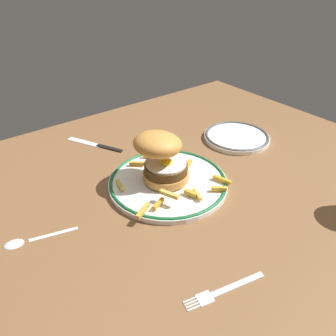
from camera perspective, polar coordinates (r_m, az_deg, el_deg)
name	(u,v)px	position (r cm, az deg, el deg)	size (l,w,h in cm)	color
ground_plane	(179,184)	(77.80, 1.99, -2.92)	(116.60, 91.09, 4.00)	brown
dinner_plate	(168,182)	(73.81, 0.00, -2.44)	(27.31, 27.31, 1.60)	white
burger	(161,156)	(70.55, -1.17, 2.19)	(14.04, 13.65, 12.04)	#CB8940
fries_pile	(172,182)	(71.26, 0.64, -2.54)	(23.36, 23.53, 2.53)	gold
side_plate	(237,137)	(94.64, 12.10, 5.45)	(18.57, 18.57, 1.60)	white
fork	(223,290)	(54.77, 9.80, -20.60)	(14.34, 4.62, 0.36)	silver
knife	(99,145)	(91.44, -12.19, 3.98)	(9.53, 16.71, 0.70)	black
spoon	(22,241)	(66.25, -24.48, -11.69)	(13.27, 5.20, 0.90)	silver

